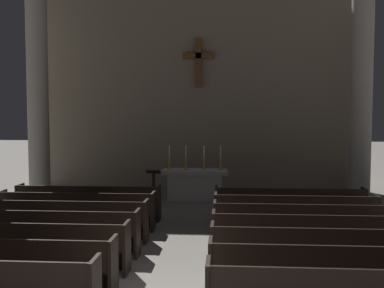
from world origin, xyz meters
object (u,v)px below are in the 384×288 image
(pew_right_row_4, at_px, (311,237))
(pew_right_row_7, at_px, (289,205))
(pew_right_row_6, at_px, (295,214))
(candlestick_outer_left, at_px, (169,161))
(candlestick_inner_left, at_px, (186,162))
(pew_right_row_2, at_px, (336,273))
(column_right_third, at_px, (361,89))
(altar, at_px, (195,184))
(pew_left_row_6, at_px, (76,210))
(pew_right_row_5, at_px, (302,224))
(candlestick_inner_right, at_px, (204,162))
(pew_left_row_4, at_px, (45,232))
(lectern, at_px, (154,189))
(candlestick_outer_right, at_px, (221,162))
(pew_left_row_5, at_px, (62,220))
(pew_left_row_7, at_px, (89,202))
(pew_right_row_3, at_px, (322,252))
(column_left_third, at_px, (38,90))
(pew_left_row_3, at_px, (23,246))

(pew_right_row_4, relative_size, pew_right_row_7, 1.00)
(pew_right_row_4, height_order, pew_right_row_6, same)
(candlestick_outer_left, relative_size, candlestick_inner_left, 1.00)
(pew_right_row_4, distance_m, candlestick_inner_left, 6.92)
(pew_right_row_2, relative_size, column_right_third, 0.52)
(candlestick_inner_left, bearing_deg, pew_right_row_6, -54.01)
(pew_right_row_6, height_order, altar, altar)
(pew_left_row_6, distance_m, pew_right_row_5, 5.48)
(altar, xyz_separation_m, candlestick_inner_left, (-0.30, 0.00, 0.74))
(pew_right_row_5, bearing_deg, altar, 117.59)
(pew_right_row_4, height_order, candlestick_inner_right, candlestick_inner_right)
(pew_right_row_4, bearing_deg, pew_left_row_4, 180.00)
(pew_left_row_6, bearing_deg, lectern, 62.96)
(candlestick_outer_right, bearing_deg, lectern, -149.68)
(pew_left_row_6, bearing_deg, candlestick_outer_left, 65.91)
(pew_right_row_4, distance_m, candlestick_outer_right, 6.50)
(pew_right_row_6, bearing_deg, column_right_third, 58.35)
(pew_right_row_4, distance_m, altar, 6.75)
(pew_right_row_2, distance_m, pew_right_row_6, 4.13)
(pew_right_row_5, xyz_separation_m, pew_right_row_6, (0.00, 1.03, 0.00))
(pew_left_row_4, distance_m, pew_right_row_4, 5.39)
(pew_left_row_5, height_order, pew_left_row_7, same)
(pew_right_row_3, xyz_separation_m, pew_right_row_6, (0.00, 3.09, 0.00))
(column_left_third, bearing_deg, candlestick_outer_right, -2.80)
(pew_right_row_7, bearing_deg, column_right_third, 51.22)
(candlestick_inner_right, distance_m, lectern, 2.05)
(pew_right_row_6, distance_m, altar, 4.92)
(altar, height_order, lectern, lectern)
(pew_left_row_7, bearing_deg, candlestick_outer_left, 59.19)
(pew_left_row_3, xyz_separation_m, candlestick_outer_left, (1.84, 7.22, 0.79))
(pew_right_row_5, bearing_deg, column_left_third, 146.07)
(pew_left_row_6, xyz_separation_m, candlestick_inner_right, (2.99, 4.12, 0.79))
(pew_left_row_5, bearing_deg, pew_left_row_6, 90.00)
(column_right_third, distance_m, lectern, 7.47)
(pew_left_row_4, distance_m, altar, 6.75)
(column_right_third, bearing_deg, pew_right_row_5, -116.56)
(candlestick_outer_right, bearing_deg, column_right_third, 3.84)
(pew_right_row_2, bearing_deg, column_left_third, 133.49)
(pew_left_row_6, xyz_separation_m, pew_right_row_6, (5.39, 0.00, 0.00))
(pew_right_row_5, relative_size, candlestick_outer_right, 4.89)
(candlestick_outer_left, bearing_deg, column_left_third, 176.16)
(pew_right_row_2, bearing_deg, pew_right_row_6, 90.00)
(pew_right_row_2, xyz_separation_m, pew_right_row_3, (0.00, 1.03, 0.00))
(pew_left_row_3, xyz_separation_m, altar, (2.69, 7.22, 0.06))
(pew_right_row_4, relative_size, column_right_third, 0.52)
(pew_left_row_7, relative_size, candlestick_outer_left, 4.89)
(pew_left_row_3, bearing_deg, pew_right_row_2, -10.84)
(pew_right_row_3, xyz_separation_m, pew_right_row_5, (0.00, 2.06, 0.00))
(pew_right_row_6, bearing_deg, pew_right_row_4, -90.00)
(pew_right_row_3, bearing_deg, pew_left_row_4, 169.16)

